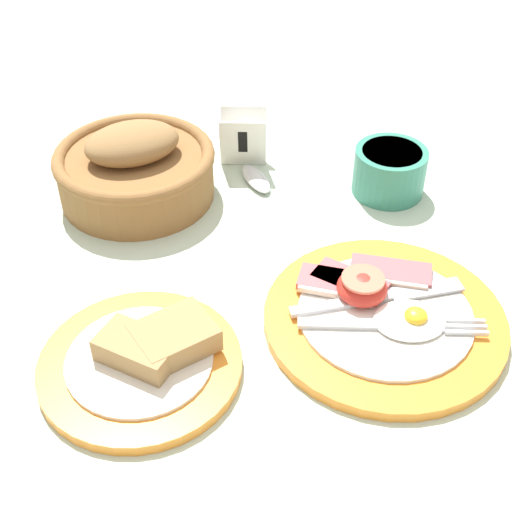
{
  "coord_description": "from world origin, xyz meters",
  "views": [
    {
      "loc": [
        -0.09,
        -0.49,
        0.52
      ],
      "look_at": [
        -0.04,
        0.1,
        0.02
      ],
      "focal_mm": 50.0,
      "sensor_mm": 36.0,
      "label": 1
    }
  ],
  "objects_px": {
    "bread_plate": "(145,359)",
    "sugar_cup": "(390,170)",
    "bread_basket": "(135,168)",
    "breakfast_plate": "(382,313)",
    "teaspoon_by_saucer": "(264,190)",
    "number_card": "(243,139)"
  },
  "relations": [
    {
      "from": "number_card",
      "to": "teaspoon_by_saucer",
      "type": "bearing_deg",
      "value": -67.49
    },
    {
      "from": "sugar_cup",
      "to": "teaspoon_by_saucer",
      "type": "distance_m",
      "value": 0.16
    },
    {
      "from": "sugar_cup",
      "to": "bread_basket",
      "type": "height_order",
      "value": "bread_basket"
    },
    {
      "from": "breakfast_plate",
      "to": "bread_plate",
      "type": "height_order",
      "value": "same"
    },
    {
      "from": "breakfast_plate",
      "to": "bread_basket",
      "type": "bearing_deg",
      "value": 135.95
    },
    {
      "from": "bread_plate",
      "to": "breakfast_plate",
      "type": "bearing_deg",
      "value": 10.12
    },
    {
      "from": "sugar_cup",
      "to": "bread_basket",
      "type": "distance_m",
      "value": 0.31
    },
    {
      "from": "bread_basket",
      "to": "number_card",
      "type": "distance_m",
      "value": 0.15
    },
    {
      "from": "sugar_cup",
      "to": "teaspoon_by_saucer",
      "type": "relative_size",
      "value": 0.47
    },
    {
      "from": "breakfast_plate",
      "to": "sugar_cup",
      "type": "bearing_deg",
      "value": 75.4
    },
    {
      "from": "bread_plate",
      "to": "number_card",
      "type": "distance_m",
      "value": 0.37
    },
    {
      "from": "breakfast_plate",
      "to": "teaspoon_by_saucer",
      "type": "distance_m",
      "value": 0.25
    },
    {
      "from": "bread_plate",
      "to": "sugar_cup",
      "type": "relative_size",
      "value": 2.16
    },
    {
      "from": "bread_plate",
      "to": "bread_basket",
      "type": "distance_m",
      "value": 0.29
    },
    {
      "from": "bread_plate",
      "to": "bread_basket",
      "type": "relative_size",
      "value": 0.98
    },
    {
      "from": "bread_plate",
      "to": "number_card",
      "type": "height_order",
      "value": "number_card"
    },
    {
      "from": "bread_plate",
      "to": "sugar_cup",
      "type": "bearing_deg",
      "value": 42.31
    },
    {
      "from": "sugar_cup",
      "to": "bread_basket",
      "type": "xyz_separation_m",
      "value": [
        -0.31,
        0.02,
        0.01
      ]
    },
    {
      "from": "breakfast_plate",
      "to": "sugar_cup",
      "type": "relative_size",
      "value": 2.74
    },
    {
      "from": "number_card",
      "to": "breakfast_plate",
      "type": "bearing_deg",
      "value": -62.58
    },
    {
      "from": "breakfast_plate",
      "to": "bread_plate",
      "type": "xyz_separation_m",
      "value": [
        -0.24,
        -0.04,
        0.0
      ]
    },
    {
      "from": "bread_plate",
      "to": "sugar_cup",
      "type": "height_order",
      "value": "sugar_cup"
    }
  ]
}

